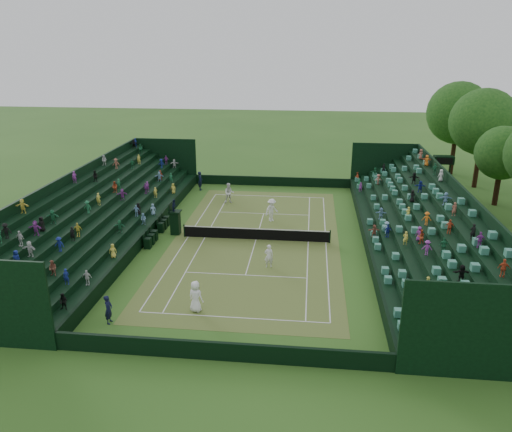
% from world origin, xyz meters
% --- Properties ---
extents(ground, '(160.00, 160.00, 0.00)m').
position_xyz_m(ground, '(0.00, 0.00, 0.00)').
color(ground, '#2F5D1D').
rests_on(ground, ground).
extents(court_surface, '(12.97, 26.77, 0.01)m').
position_xyz_m(court_surface, '(0.00, 0.00, 0.01)').
color(court_surface, '#417426').
rests_on(court_surface, ground).
extents(perimeter_wall_north, '(17.17, 0.20, 1.00)m').
position_xyz_m(perimeter_wall_north, '(0.00, 15.88, 0.50)').
color(perimeter_wall_north, black).
rests_on(perimeter_wall_north, ground).
extents(perimeter_wall_south, '(17.17, 0.20, 1.00)m').
position_xyz_m(perimeter_wall_south, '(0.00, -15.88, 0.50)').
color(perimeter_wall_south, black).
rests_on(perimeter_wall_south, ground).
extents(perimeter_wall_east, '(0.20, 31.77, 1.00)m').
position_xyz_m(perimeter_wall_east, '(8.48, 0.00, 0.50)').
color(perimeter_wall_east, black).
rests_on(perimeter_wall_east, ground).
extents(perimeter_wall_west, '(0.20, 31.77, 1.00)m').
position_xyz_m(perimeter_wall_west, '(-8.48, 0.00, 0.50)').
color(perimeter_wall_west, black).
rests_on(perimeter_wall_west, ground).
extents(north_grandstand, '(6.60, 32.00, 4.90)m').
position_xyz_m(north_grandstand, '(12.66, 0.00, 1.55)').
color(north_grandstand, black).
rests_on(north_grandstand, ground).
extents(south_grandstand, '(6.60, 32.00, 4.90)m').
position_xyz_m(south_grandstand, '(-12.66, 0.00, 1.55)').
color(south_grandstand, black).
rests_on(south_grandstand, ground).
extents(tennis_net, '(11.67, 0.10, 1.06)m').
position_xyz_m(tennis_net, '(0.00, 0.00, 0.53)').
color(tennis_net, black).
rests_on(tennis_net, ground).
extents(scoreboard_tower, '(2.00, 1.00, 3.70)m').
position_xyz_m(scoreboard_tower, '(17.75, 16.00, 3.14)').
color(scoreboard_tower, black).
rests_on(scoreboard_tower, ground).
extents(umpire_chair, '(0.93, 0.93, 2.94)m').
position_xyz_m(umpire_chair, '(-6.65, 0.58, 1.26)').
color(umpire_chair, black).
rests_on(umpire_chair, ground).
extents(courtside_chairs, '(0.54, 5.51, 1.16)m').
position_xyz_m(courtside_chairs, '(-7.99, -0.07, 0.44)').
color(courtside_chairs, black).
rests_on(courtside_chairs, ground).
extents(player_near_west, '(1.09, 0.91, 1.90)m').
position_xyz_m(player_near_west, '(-2.23, -11.39, 0.95)').
color(player_near_west, white).
rests_on(player_near_west, ground).
extents(player_near_east, '(0.68, 0.52, 1.68)m').
position_xyz_m(player_near_east, '(1.44, -4.92, 0.84)').
color(player_near_east, white).
rests_on(player_near_east, ground).
extents(player_far_west, '(1.09, 0.93, 1.97)m').
position_xyz_m(player_far_west, '(-3.65, 9.30, 0.98)').
color(player_far_west, white).
rests_on(player_far_west, ground).
extents(player_far_east, '(1.47, 1.44, 2.02)m').
position_xyz_m(player_far_east, '(0.87, 4.53, 1.01)').
color(player_far_east, white).
rests_on(player_far_east, ground).
extents(line_judge_north, '(0.60, 0.80, 2.00)m').
position_xyz_m(line_judge_north, '(-7.40, 13.39, 1.00)').
color(line_judge_north, black).
rests_on(line_judge_north, ground).
extents(line_judge_south, '(0.41, 0.62, 1.68)m').
position_xyz_m(line_judge_south, '(-6.74, -13.17, 0.84)').
color(line_judge_south, black).
rests_on(line_judge_south, ground).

